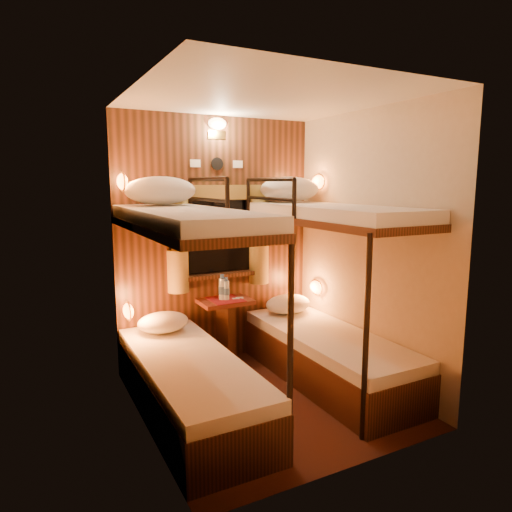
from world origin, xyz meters
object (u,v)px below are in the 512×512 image
bottle_left (226,290)px  bottle_right (222,289)px  bunk_left (189,344)px  bunk_right (328,321)px  table (226,323)px

bottle_left → bottle_right: (-0.03, 0.02, 0.01)m
bunk_left → bunk_right: (1.30, 0.00, 0.00)m
bunk_right → bottle_right: size_ratio=7.63×
bunk_right → bottle_right: 1.06m
bottle_left → bunk_left: bearing=-130.2°
bunk_left → table: size_ratio=2.90×
bottle_right → bunk_right: bearing=-49.6°
bunk_right → bottle_left: bunk_right is taller
bunk_left → bottle_left: bearing=49.8°
bunk_left → bottle_left: bunk_left is taller
bunk_left → bottle_right: size_ratio=7.63×
bottle_left → bottle_right: size_ratio=0.89×
bottle_left → bottle_right: bearing=142.7°
bunk_left → bunk_right: size_ratio=1.00×
bottle_left → bottle_right: bottle_right is taller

